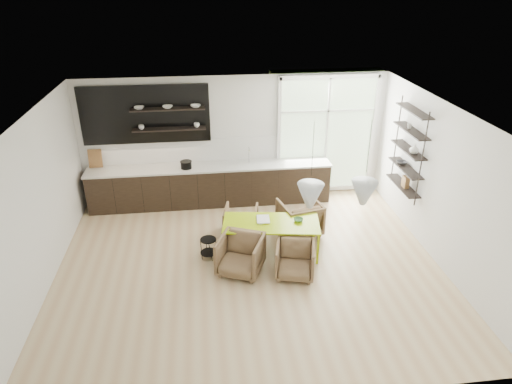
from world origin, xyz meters
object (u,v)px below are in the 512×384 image
armchair_back_left (241,221)px  armchair_front_right (295,260)px  dining_table (271,225)px  wire_stool (208,246)px  armchair_back_right (300,217)px  armchair_front_left (240,255)px

armchair_back_left → armchair_front_right: size_ratio=0.99×
dining_table → armchair_back_left: (-0.51, 0.74, -0.31)m
dining_table → armchair_back_left: 0.95m
dining_table → armchair_back_left: size_ratio=2.80×
wire_stool → armchair_back_right: bearing=20.0°
dining_table → armchair_front_left: (-0.64, -0.55, -0.26)m
armchair_back_right → armchair_front_left: armchair_back_right is taller
armchair_back_right → armchair_front_right: (-0.38, -1.42, -0.05)m
armchair_back_left → wire_stool: armchair_back_left is taller
armchair_back_right → armchair_front_left: bearing=28.7°
armchair_back_right → armchair_front_left: 1.80m
dining_table → armchair_front_right: (0.32, -0.77, -0.30)m
armchair_back_left → wire_stool: (-0.69, -0.77, -0.05)m
dining_table → wire_stool: (-1.20, -0.03, -0.35)m
armchair_front_right → armchair_back_left: bearing=132.4°
dining_table → armchair_back_left: bearing=132.7°
armchair_back_left → armchair_back_right: size_ratio=0.85×
dining_table → armchair_front_right: dining_table is taller
armchair_front_right → armchair_front_left: bearing=-179.3°
armchair_front_right → wire_stool: armchair_front_right is taller
armchair_back_left → armchair_back_right: armchair_back_right is taller
wire_stool → armchair_front_right: bearing=-25.9°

